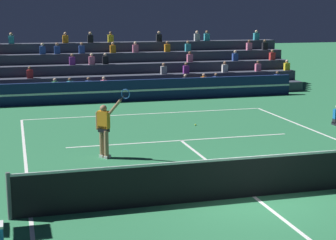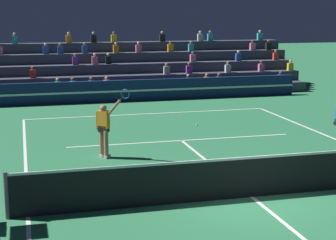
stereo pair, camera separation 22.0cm
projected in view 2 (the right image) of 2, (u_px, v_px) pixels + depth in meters
ground_plane at (252, 197)px, 14.18m from camera, size 120.00×120.00×0.00m
court_lines at (252, 197)px, 14.18m from camera, size 11.10×23.90×0.01m
tennis_net at (252, 176)px, 14.07m from camera, size 12.00×0.10×1.10m
sponsor_banner_wall at (132, 90)px, 28.94m from camera, size 18.00×0.26×1.10m
bleacher_stand at (120, 73)px, 32.46m from camera, size 20.70×4.75×3.38m
tennis_player at (104, 128)px, 17.76m from camera, size 1.02×0.93×2.33m
tennis_ball at (197, 125)px, 22.86m from camera, size 0.07×0.07×0.07m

